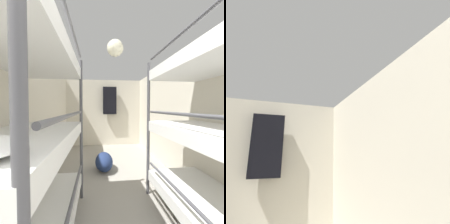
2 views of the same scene
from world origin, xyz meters
The scene contains 2 objects.
wall_back centered at (0.00, 5.25, 1.10)m, with size 2.61×0.06×2.21m.
hanging_coat centered at (0.18, 5.10, 1.51)m, with size 0.44×0.12×0.90m.
Camera 2 is at (0.28, 2.32, 1.38)m, focal length 28.00 mm.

